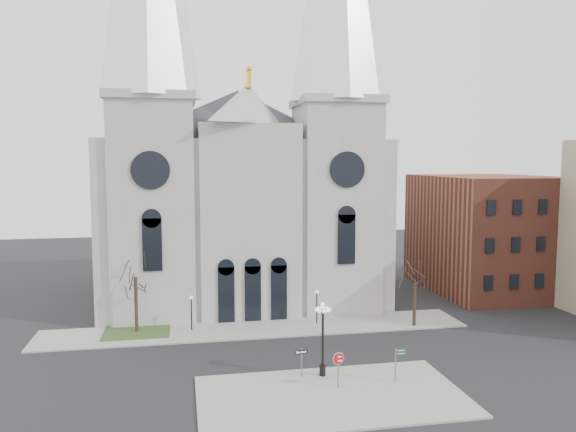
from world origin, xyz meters
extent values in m
plane|color=black|center=(0.00, 0.00, 0.00)|extent=(160.00, 160.00, 0.00)
cube|color=gray|center=(3.00, -5.00, 0.07)|extent=(18.00, 10.00, 0.14)
cube|color=gray|center=(0.00, 11.00, 0.07)|extent=(40.00, 6.00, 0.14)
cube|color=#2D461E|center=(-11.00, 12.00, 0.09)|extent=(6.00, 5.00, 0.18)
cube|color=#9C9991|center=(0.00, 26.00, 9.00)|extent=(30.00, 24.00, 18.00)
pyramid|color=#2D3035|center=(0.00, 26.00, 24.00)|extent=(33.00, 26.40, 6.00)
cube|color=#9C9991|center=(-9.50, 17.50, 11.00)|extent=(8.00, 8.00, 22.00)
cylinder|color=black|center=(-9.50, 13.45, 15.00)|extent=(3.60, 0.30, 3.60)
cube|color=#9C9991|center=(9.50, 17.50, 11.00)|extent=(8.00, 8.00, 22.00)
cylinder|color=black|center=(9.50, 13.45, 15.00)|extent=(3.60, 0.30, 3.60)
cube|color=#9C9991|center=(0.00, 16.00, 9.75)|extent=(10.00, 5.00, 19.50)
pyramid|color=#9C9991|center=(0.00, 16.00, 21.50)|extent=(11.00, 5.00, 4.00)
cube|color=brown|center=(30.00, 22.00, 7.00)|extent=(14.00, 18.00, 14.00)
cylinder|color=black|center=(-11.00, 12.00, 2.62)|extent=(0.32, 0.32, 5.25)
cylinder|color=black|center=(15.00, 9.00, 2.10)|extent=(0.32, 0.32, 4.20)
cylinder|color=black|center=(-6.00, 11.50, 1.64)|extent=(0.12, 0.12, 3.00)
sphere|color=white|center=(-6.00, 11.50, 3.24)|extent=(0.32, 0.32, 0.32)
cylinder|color=black|center=(6.00, 11.50, 1.64)|extent=(0.12, 0.12, 3.00)
sphere|color=white|center=(6.00, 11.50, 3.24)|extent=(0.32, 0.32, 0.32)
cylinder|color=slate|center=(3.77, -3.91, 1.38)|extent=(0.10, 0.10, 2.49)
cylinder|color=#AD0B10|center=(3.77, -3.91, 2.25)|extent=(0.86, 0.15, 0.86)
cylinder|color=white|center=(3.77, -3.91, 2.25)|extent=(0.92, 0.13, 0.93)
cube|color=white|center=(3.77, -3.91, 2.39)|extent=(0.47, 0.08, 0.11)
cube|color=white|center=(3.77, -3.91, 2.11)|extent=(0.54, 0.09, 0.11)
cylinder|color=black|center=(3.26, -1.54, 2.57)|extent=(0.17, 0.17, 4.86)
cylinder|color=black|center=(3.26, -1.54, 0.56)|extent=(0.46, 0.46, 0.85)
sphere|color=white|center=(3.26, -1.54, 5.47)|extent=(0.34, 0.34, 0.34)
cylinder|color=slate|center=(1.70, -1.47, 1.20)|extent=(0.09, 0.09, 2.12)
cube|color=black|center=(1.70, -1.47, 2.01)|extent=(0.93, 0.15, 0.30)
cylinder|color=slate|center=(8.06, -3.73, 1.38)|extent=(0.10, 0.10, 2.49)
cube|color=#0D611E|center=(8.46, -3.72, 2.46)|extent=(0.70, 0.05, 0.17)
cube|color=#0D611E|center=(8.46, -3.72, 2.23)|extent=(0.70, 0.05, 0.17)
camera|label=1|loc=(-6.71, -40.27, 16.00)|focal=35.00mm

